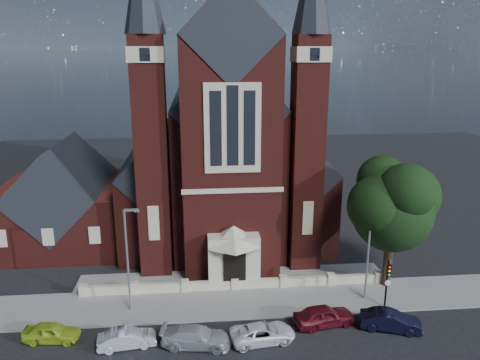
% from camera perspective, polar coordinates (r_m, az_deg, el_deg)
% --- Properties ---
extents(ground, '(120.00, 120.00, 0.00)m').
position_cam_1_polar(ground, '(46.72, -1.52, -8.18)').
color(ground, black).
rests_on(ground, ground).
extents(pavement_strip, '(60.00, 5.00, 0.12)m').
position_cam_1_polar(pavement_strip, '(37.39, -0.39, -14.70)').
color(pavement_strip, gray).
rests_on(pavement_strip, ground).
extents(forecourt_paving, '(26.00, 3.00, 0.14)m').
position_cam_1_polar(forecourt_paving, '(40.88, -0.89, -11.86)').
color(forecourt_paving, gray).
rests_on(forecourt_paving, ground).
extents(forecourt_wall, '(24.00, 0.40, 0.90)m').
position_cam_1_polar(forecourt_wall, '(39.13, -0.65, -13.22)').
color(forecourt_wall, beige).
rests_on(forecourt_wall, ground).
extents(church, '(20.01, 34.90, 29.20)m').
position_cam_1_polar(church, '(51.76, -2.19, 3.74)').
color(church, '#551B16').
rests_on(church, ground).
extents(parish_hall, '(12.00, 12.20, 10.24)m').
position_cam_1_polar(parish_hall, '(49.79, -20.53, -2.74)').
color(parish_hall, '#551B16').
rests_on(parish_hall, ground).
extents(street_tree, '(6.40, 6.60, 10.70)m').
position_cam_1_polar(street_tree, '(38.61, 18.42, -3.18)').
color(street_tree, black).
rests_on(street_tree, ground).
extents(street_lamp_left, '(1.16, 0.22, 8.09)m').
position_cam_1_polar(street_lamp_left, '(35.10, -13.46, -8.85)').
color(street_lamp_left, gray).
rests_on(street_lamp_left, ground).
extents(street_lamp_right, '(1.16, 0.22, 8.09)m').
position_cam_1_polar(street_lamp_right, '(37.03, 15.56, -7.67)').
color(street_lamp_right, gray).
rests_on(street_lamp_right, ground).
extents(traffic_signal, '(0.28, 0.42, 4.00)m').
position_cam_1_polar(traffic_signal, '(36.88, 17.54, -11.39)').
color(traffic_signal, black).
rests_on(traffic_signal, ground).
extents(car_lime_van, '(3.87, 1.85, 1.28)m').
position_cam_1_polar(car_lime_van, '(35.24, -21.98, -16.84)').
color(car_lime_van, '#A2C327').
rests_on(car_lime_van, ground).
extents(car_silver_a, '(3.93, 1.87, 1.24)m').
position_cam_1_polar(car_silver_a, '(33.20, -13.64, -18.26)').
color(car_silver_a, '#B5B8BE').
rests_on(car_silver_a, ground).
extents(car_silver_b, '(4.87, 2.63, 1.34)m').
position_cam_1_polar(car_silver_b, '(32.54, -5.36, -18.51)').
color(car_silver_b, '#A5A7AC').
rests_on(car_silver_b, ground).
extents(car_white_suv, '(4.61, 2.60, 1.22)m').
position_cam_1_polar(car_white_suv, '(32.91, 2.77, -18.15)').
color(car_white_suv, white).
rests_on(car_white_suv, ground).
extents(car_dark_red, '(4.59, 2.46, 1.48)m').
position_cam_1_polar(car_dark_red, '(34.91, 10.19, -15.97)').
color(car_dark_red, '#5A0F1A').
rests_on(car_dark_red, ground).
extents(car_navy, '(4.43, 2.67, 1.38)m').
position_cam_1_polar(car_navy, '(35.53, 17.90, -16.03)').
color(car_navy, black).
rests_on(car_navy, ground).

